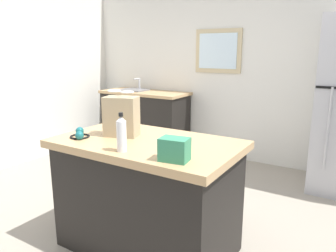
# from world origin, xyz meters

# --- Properties ---
(ground) EXTENTS (6.43, 6.43, 0.00)m
(ground) POSITION_xyz_m (0.00, 0.00, 0.00)
(ground) COLOR #9E9384
(back_wall) EXTENTS (5.36, 0.13, 2.67)m
(back_wall) POSITION_xyz_m (-0.01, 2.25, 1.34)
(back_wall) COLOR silver
(back_wall) RESTS_ON ground
(kitchen_island) EXTENTS (1.36, 0.82, 0.88)m
(kitchen_island) POSITION_xyz_m (-0.00, -0.24, 0.44)
(kitchen_island) COLOR black
(kitchen_island) RESTS_ON ground
(sink_counter) EXTENTS (1.36, 0.59, 1.10)m
(sink_counter) POSITION_xyz_m (-1.58, 1.90, 0.47)
(sink_counter) COLOR black
(sink_counter) RESTS_ON ground
(shopping_bag) EXTENTS (0.29, 0.22, 0.35)m
(shopping_bag) POSITION_xyz_m (-0.24, -0.23, 1.04)
(shopping_bag) COLOR tan
(shopping_bag) RESTS_ON kitchen_island
(small_box) EXTENTS (0.19, 0.15, 0.14)m
(small_box) POSITION_xyz_m (0.40, -0.51, 0.95)
(small_box) COLOR #388E66
(small_box) RESTS_ON kitchen_island
(bottle) EXTENTS (0.07, 0.07, 0.26)m
(bottle) POSITION_xyz_m (0.02, -0.54, 1.00)
(bottle) COLOR white
(bottle) RESTS_ON kitchen_island
(ear_defenders) EXTENTS (0.21, 0.21, 0.06)m
(ear_defenders) POSITION_xyz_m (-0.49, -0.44, 0.90)
(ear_defenders) COLOR black
(ear_defenders) RESTS_ON kitchen_island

